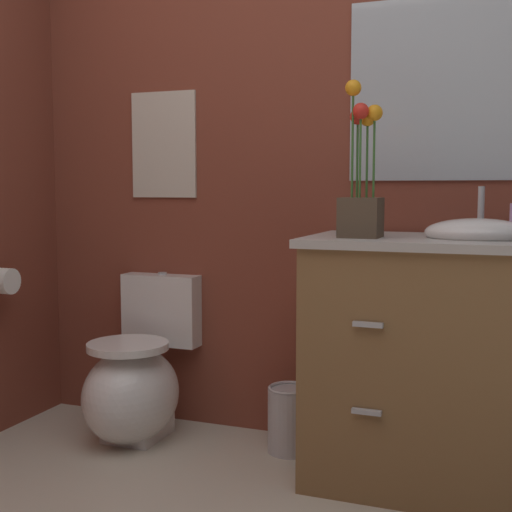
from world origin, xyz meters
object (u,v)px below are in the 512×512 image
object	(u,v)px
vanity_cabinet	(439,360)
trash_bin	(290,419)
toilet	(137,382)
wall_poster	(164,145)
wall_mirror	(454,88)
toilet_paper_roll	(2,281)
flower_vase	(361,191)

from	to	relation	value
vanity_cabinet	trash_bin	size ratio (longest dim) A/B	3.96
toilet	wall_poster	world-z (taller)	wall_poster
toilet	wall_mirror	size ratio (longest dim) A/B	0.86
wall_mirror	toilet_paper_roll	xyz separation A→B (m)	(-1.78, -0.46, -0.77)
trash_bin	toilet_paper_roll	distance (m)	1.34
vanity_cabinet	wall_mirror	bearing A→B (deg)	90.51
flower_vase	toilet_paper_roll	xyz separation A→B (m)	(-1.51, -0.08, -0.38)
trash_bin	toilet	bearing A→B (deg)	-173.03
trash_bin	wall_poster	xyz separation A→B (m)	(-0.66, 0.19, 1.13)
trash_bin	toilet_paper_roll	size ratio (longest dim) A/B	2.47
toilet	wall_mirror	bearing A→B (deg)	12.05
wall_mirror	flower_vase	bearing A→B (deg)	-125.06
vanity_cabinet	trash_bin	distance (m)	0.68
vanity_cabinet	trash_bin	xyz separation A→B (m)	(-0.59, 0.11, -0.32)
trash_bin	wall_poster	world-z (taller)	wall_poster
vanity_cabinet	flower_vase	bearing A→B (deg)	-161.87
toilet	trash_bin	world-z (taller)	toilet
flower_vase	trash_bin	xyz separation A→B (m)	(-0.32, 0.20, -0.92)
flower_vase	trash_bin	distance (m)	1.00
trash_bin	wall_poster	bearing A→B (deg)	164.28
wall_poster	toilet	bearing A→B (deg)	-90.00
toilet	wall_mirror	world-z (taller)	wall_mirror
toilet	vanity_cabinet	xyz separation A→B (m)	(1.26, -0.03, 0.22)
vanity_cabinet	trash_bin	world-z (taller)	vanity_cabinet
vanity_cabinet	wall_poster	bearing A→B (deg)	166.83
toilet	wall_poster	size ratio (longest dim) A/B	1.47
trash_bin	wall_mirror	xyz separation A→B (m)	(0.59, 0.19, 1.31)
toilet_paper_roll	wall_poster	bearing A→B (deg)	41.27
vanity_cabinet	flower_vase	size ratio (longest dim) A/B	1.98
wall_mirror	toilet_paper_roll	bearing A→B (deg)	-165.41
wall_poster	toilet_paper_roll	xyz separation A→B (m)	(-0.53, -0.46, -0.58)
toilet	vanity_cabinet	world-z (taller)	vanity_cabinet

